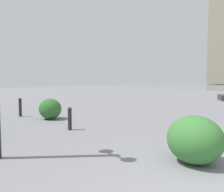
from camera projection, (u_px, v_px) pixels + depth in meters
bollard_near at (70, 118)px, 7.32m from camera, size 0.13×0.13×0.71m
bollard_mid at (20, 107)px, 9.86m from camera, size 0.13×0.13×0.78m
shrub_low at (50, 109)px, 9.24m from camera, size 0.94×0.85×0.80m
shrub_round at (194, 141)px, 4.55m from camera, size 0.93×0.84×0.79m
shrub_wide at (195, 140)px, 4.46m from camera, size 1.07×0.97×0.91m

